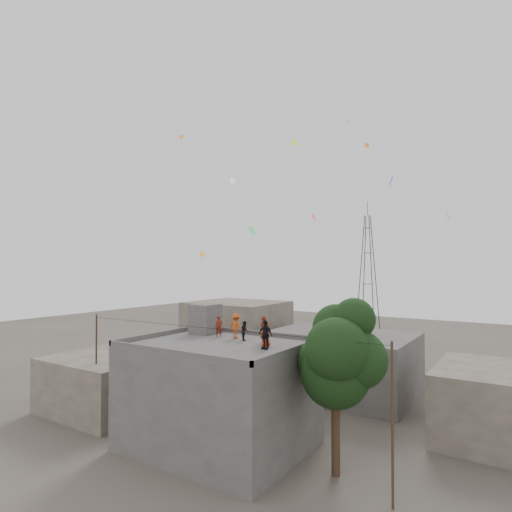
{
  "coord_description": "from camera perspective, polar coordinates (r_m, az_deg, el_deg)",
  "views": [
    {
      "loc": [
        15.77,
        -20.38,
        10.79
      ],
      "look_at": [
        1.16,
        2.28,
        11.38
      ],
      "focal_mm": 30.0,
      "sensor_mm": 36.0,
      "label": 1
    }
  ],
  "objects": [
    {
      "name": "ground",
      "position": [
        27.94,
        -4.98,
        -23.97
      ],
      "size": [
        140.0,
        140.0,
        0.0
      ],
      "primitive_type": "plane",
      "color": "#413C35",
      "rests_on": "ground"
    },
    {
      "name": "person_red_child",
      "position": [
        28.5,
        -4.95,
        -9.33
      ],
      "size": [
        0.59,
        0.58,
        1.37
      ],
      "primitive_type": "imported",
      "rotation": [
        0.0,
        0.0,
        0.72
      ],
      "color": "maroon",
      "rests_on": "main_building"
    },
    {
      "name": "kites",
      "position": [
        31.76,
        6.7,
        9.18
      ],
      "size": [
        19.21,
        13.83,
        11.72
      ],
      "color": "orange",
      "rests_on": "ground"
    },
    {
      "name": "tree",
      "position": [
        23.08,
        11.02,
        -12.95
      ],
      "size": [
        4.9,
        4.6,
        9.1
      ],
      "color": "black",
      "rests_on": "ground"
    },
    {
      "name": "person_orange_child",
      "position": [
        24.99,
        1.29,
        -10.38
      ],
      "size": [
        0.81,
        0.64,
        1.46
      ],
      "primitive_type": "imported",
      "rotation": [
        0.0,
        0.0,
        -0.27
      ],
      "color": "#A73513",
      "rests_on": "main_building"
    },
    {
      "name": "neighbor_west",
      "position": [
        35.98,
        -17.4,
        -15.34
      ],
      "size": [
        8.0,
        10.0,
        4.0
      ],
      "primitive_type": "cube",
      "color": "#564F44",
      "rests_on": "ground"
    },
    {
      "name": "utility_line",
      "position": [
        25.45,
        -5.84,
        -17.13
      ],
      "size": [
        20.12,
        0.62,
        7.4
      ],
      "color": "black",
      "rests_on": "ground"
    },
    {
      "name": "parapet",
      "position": [
        26.17,
        -4.95,
        -11.25
      ],
      "size": [
        10.0,
        8.0,
        0.3
      ],
      "color": "#4E4B49",
      "rests_on": "main_building"
    },
    {
      "name": "person_dark_child",
      "position": [
        27.09,
        -1.51,
        -9.93
      ],
      "size": [
        0.74,
        0.74,
        1.21
      ],
      "primitive_type": "imported",
      "rotation": [
        0.0,
        0.0,
        2.32
      ],
      "color": "black",
      "rests_on": "main_building"
    },
    {
      "name": "person_dark_adult",
      "position": [
        24.29,
        1.23,
        -10.44
      ],
      "size": [
        1.0,
        0.53,
        1.63
      ],
      "primitive_type": "imported",
      "rotation": [
        0.0,
        0.0,
        -0.14
      ],
      "color": "black",
      "rests_on": "main_building"
    },
    {
      "name": "neighbor_east",
      "position": [
        31.62,
        29.65,
        -16.86
      ],
      "size": [
        7.0,
        8.0,
        4.4
      ],
      "primitive_type": "cube",
      "color": "#564F44",
      "rests_on": "ground"
    },
    {
      "name": "person_orange_adult",
      "position": [
        27.77,
        -2.68,
        -9.32
      ],
      "size": [
        1.07,
        0.67,
        1.59
      ],
      "primitive_type": "imported",
      "rotation": [
        0.0,
        0.0,
        -3.22
      ],
      "color": "#C54B16",
      "rests_on": "main_building"
    },
    {
      "name": "neighbor_north",
      "position": [
        37.95,
        11.03,
        -13.85
      ],
      "size": [
        12.0,
        9.0,
        5.0
      ],
      "primitive_type": "cube",
      "color": "#4E4B49",
      "rests_on": "ground"
    },
    {
      "name": "neighbor_northwest",
      "position": [
        45.18,
        -2.52,
        -10.54
      ],
      "size": [
        9.0,
        8.0,
        7.0
      ],
      "primitive_type": "cube",
      "color": "#564F44",
      "rests_on": "ground"
    },
    {
      "name": "stair_head_box",
      "position": [
        30.03,
        -6.76,
        -8.31
      ],
      "size": [
        1.6,
        1.8,
        2.0
      ],
      "primitive_type": "cube",
      "color": "#4E4B49",
      "rests_on": "main_building"
    },
    {
      "name": "person_red_adult",
      "position": [
        26.09,
        1.07,
        -9.79
      ],
      "size": [
        0.68,
        0.54,
        1.64
      ],
      "primitive_type": "imported",
      "rotation": [
        0.0,
        0.0,
        2.87
      ],
      "color": "maroon",
      "rests_on": "main_building"
    },
    {
      "name": "main_building",
      "position": [
        26.91,
        -4.97,
        -17.97
      ],
      "size": [
        10.0,
        8.0,
        6.1
      ],
      "color": "#4E4B49",
      "rests_on": "ground"
    },
    {
      "name": "transmission_tower",
      "position": [
        63.56,
        14.68,
        -2.77
      ],
      "size": [
        2.97,
        2.97,
        20.01
      ],
      "color": "black",
      "rests_on": "ground"
    }
  ]
}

